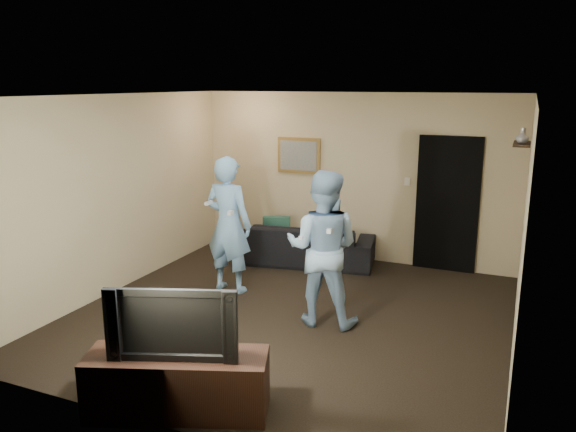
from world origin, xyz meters
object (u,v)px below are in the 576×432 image
at_px(wii_player_right, 323,248).
at_px(sofa, 305,244).
at_px(wii_player_left, 228,225).
at_px(tv_console, 178,384).
at_px(television, 174,320).

bearing_deg(wii_player_right, sofa, 116.55).
bearing_deg(sofa, wii_player_right, 106.82).
distance_m(sofa, wii_player_left, 1.69).
bearing_deg(tv_console, wii_player_right, 57.17).
height_order(sofa, tv_console, sofa).
distance_m(tv_console, wii_player_left, 2.96).
bearing_deg(wii_player_left, wii_player_right, -18.06).
height_order(sofa, wii_player_left, wii_player_left).
xyz_separation_m(sofa, wii_player_left, (-0.50, -1.50, 0.60)).
bearing_deg(television, tv_console, 0.00).
bearing_deg(sofa, wii_player_left, 61.64).
height_order(tv_console, wii_player_left, wii_player_left).
height_order(wii_player_left, wii_player_right, wii_player_left).
distance_m(tv_console, television, 0.58).
distance_m(sofa, wii_player_right, 2.30).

